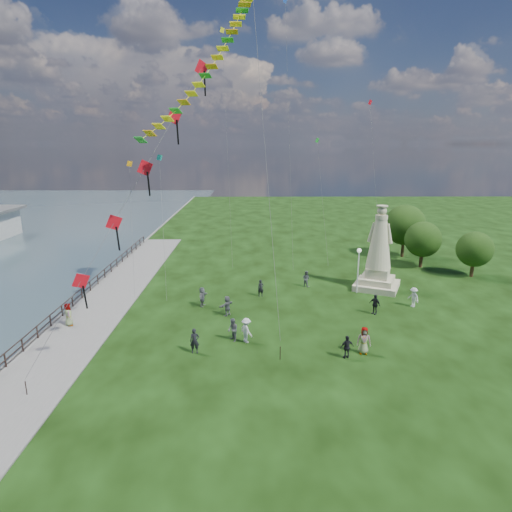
{
  "coord_description": "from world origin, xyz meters",
  "views": [
    {
      "loc": [
        -1.2,
        -21.6,
        13.26
      ],
      "look_at": [
        -1.0,
        8.0,
        5.5
      ],
      "focal_mm": 30.0,
      "sensor_mm": 36.0,
      "label": 1
    }
  ],
  "objects_px": {
    "person_2": "(246,330)",
    "person_5": "(202,297)",
    "person_7": "(306,279)",
    "statue": "(379,258)",
    "person_8": "(413,297)",
    "person_9": "(375,304)",
    "lamppost": "(359,261)",
    "person_1": "(233,330)",
    "person_6": "(261,288)",
    "person_11": "(227,306)",
    "person_4": "(364,340)",
    "person_0": "(195,341)",
    "person_3": "(347,347)",
    "person_10": "(68,316)"
  },
  "relations": [
    {
      "from": "person_5",
      "to": "person_1",
      "type": "bearing_deg",
      "value": -144.85
    },
    {
      "from": "person_7",
      "to": "person_10",
      "type": "relative_size",
      "value": 0.89
    },
    {
      "from": "person_1",
      "to": "person_6",
      "type": "bearing_deg",
      "value": 140.16
    },
    {
      "from": "person_0",
      "to": "person_11",
      "type": "bearing_deg",
      "value": 68.02
    },
    {
      "from": "person_3",
      "to": "person_10",
      "type": "relative_size",
      "value": 0.89
    },
    {
      "from": "person_0",
      "to": "person_4",
      "type": "height_order",
      "value": "person_4"
    },
    {
      "from": "lamppost",
      "to": "person_11",
      "type": "distance_m",
      "value": 12.95
    },
    {
      "from": "person_2",
      "to": "person_5",
      "type": "height_order",
      "value": "person_2"
    },
    {
      "from": "statue",
      "to": "person_9",
      "type": "xyz_separation_m",
      "value": [
        -1.96,
        -6.37,
        -2.16
      ]
    },
    {
      "from": "statue",
      "to": "person_8",
      "type": "xyz_separation_m",
      "value": [
        1.72,
        -4.81,
        -2.14
      ]
    },
    {
      "from": "statue",
      "to": "person_3",
      "type": "bearing_deg",
      "value": -88.14
    },
    {
      "from": "lamppost",
      "to": "person_1",
      "type": "bearing_deg",
      "value": -137.94
    },
    {
      "from": "person_2",
      "to": "person_5",
      "type": "relative_size",
      "value": 1.05
    },
    {
      "from": "person_4",
      "to": "person_10",
      "type": "xyz_separation_m",
      "value": [
        -20.99,
        4.37,
        -0.04
      ]
    },
    {
      "from": "person_1",
      "to": "person_0",
      "type": "bearing_deg",
      "value": -80.79
    },
    {
      "from": "person_4",
      "to": "person_9",
      "type": "height_order",
      "value": "person_4"
    },
    {
      "from": "person_8",
      "to": "person_6",
      "type": "bearing_deg",
      "value": -127.17
    },
    {
      "from": "person_8",
      "to": "person_9",
      "type": "relative_size",
      "value": 1.03
    },
    {
      "from": "person_2",
      "to": "person_3",
      "type": "height_order",
      "value": "person_2"
    },
    {
      "from": "person_9",
      "to": "person_1",
      "type": "bearing_deg",
      "value": -107.09
    },
    {
      "from": "statue",
      "to": "person_7",
      "type": "bearing_deg",
      "value": -160.13
    },
    {
      "from": "person_1",
      "to": "person_11",
      "type": "bearing_deg",
      "value": 161.38
    },
    {
      "from": "person_7",
      "to": "person_9",
      "type": "bearing_deg",
      "value": 167.22
    },
    {
      "from": "person_6",
      "to": "person_7",
      "type": "xyz_separation_m",
      "value": [
        4.39,
        2.72,
        0.01
      ]
    },
    {
      "from": "person_1",
      "to": "person_3",
      "type": "height_order",
      "value": "person_1"
    },
    {
      "from": "person_9",
      "to": "person_2",
      "type": "bearing_deg",
      "value": -104.33
    },
    {
      "from": "person_3",
      "to": "lamppost",
      "type": "bearing_deg",
      "value": -119.5
    },
    {
      "from": "person_3",
      "to": "person_9",
      "type": "distance_m",
      "value": 8.25
    },
    {
      "from": "person_7",
      "to": "person_5",
      "type": "bearing_deg",
      "value": 71.63
    },
    {
      "from": "person_2",
      "to": "person_11",
      "type": "distance_m",
      "value": 5.06
    },
    {
      "from": "lamppost",
      "to": "person_11",
      "type": "height_order",
      "value": "lamppost"
    },
    {
      "from": "person_0",
      "to": "person_5",
      "type": "distance_m",
      "value": 8.39
    },
    {
      "from": "person_3",
      "to": "person_9",
      "type": "relative_size",
      "value": 0.94
    },
    {
      "from": "person_7",
      "to": "person_8",
      "type": "distance_m",
      "value": 9.93
    },
    {
      "from": "person_4",
      "to": "person_9",
      "type": "distance_m",
      "value": 7.16
    },
    {
      "from": "person_1",
      "to": "person_8",
      "type": "distance_m",
      "value": 16.15
    },
    {
      "from": "person_0",
      "to": "person_1",
      "type": "xyz_separation_m",
      "value": [
        2.41,
        1.75,
        -0.02
      ]
    },
    {
      "from": "person_7",
      "to": "statue",
      "type": "bearing_deg",
      "value": -141.68
    },
    {
      "from": "person_9",
      "to": "person_5",
      "type": "bearing_deg",
      "value": -137.76
    },
    {
      "from": "person_0",
      "to": "person_4",
      "type": "distance_m",
      "value": 11.02
    },
    {
      "from": "person_0",
      "to": "person_8",
      "type": "bearing_deg",
      "value": 18.6
    },
    {
      "from": "person_4",
      "to": "person_7",
      "type": "bearing_deg",
      "value": 105.97
    },
    {
      "from": "person_1",
      "to": "person_6",
      "type": "relative_size",
      "value": 1.07
    },
    {
      "from": "person_4",
      "to": "person_10",
      "type": "height_order",
      "value": "person_4"
    },
    {
      "from": "person_0",
      "to": "person_3",
      "type": "bearing_deg",
      "value": -11.13
    },
    {
      "from": "person_11",
      "to": "person_5",
      "type": "bearing_deg",
      "value": -95.21
    },
    {
      "from": "statue",
      "to": "person_2",
      "type": "height_order",
      "value": "statue"
    },
    {
      "from": "lamppost",
      "to": "person_0",
      "type": "height_order",
      "value": "lamppost"
    },
    {
      "from": "person_5",
      "to": "person_0",
      "type": "bearing_deg",
      "value": -165.1
    },
    {
      "from": "person_3",
      "to": "person_7",
      "type": "height_order",
      "value": "person_7"
    }
  ]
}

